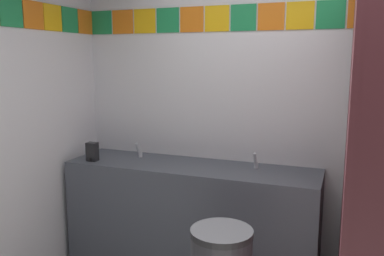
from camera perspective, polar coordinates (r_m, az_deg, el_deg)
name	(u,v)px	position (r m, az deg, el deg)	size (l,w,h in m)	color
wall_back	(297,100)	(3.36, 14.57, 3.81)	(3.78, 0.09, 2.84)	silver
vanity_counter	(191,215)	(3.48, -0.21, -12.18)	(2.09, 0.56, 0.89)	#4C515B
faucet_left	(139,152)	(3.62, -7.44, -3.31)	(0.04, 0.10, 0.14)	silver
faucet_right	(256,162)	(3.27, 8.96, -4.79)	(0.04, 0.10, 0.14)	silver
soap_dispenser	(92,152)	(3.57, -13.87, -3.27)	(0.09, 0.09, 0.16)	black
stall_divider	(381,180)	(2.43, 25.06, -6.68)	(0.92, 1.41, 2.21)	#471E23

